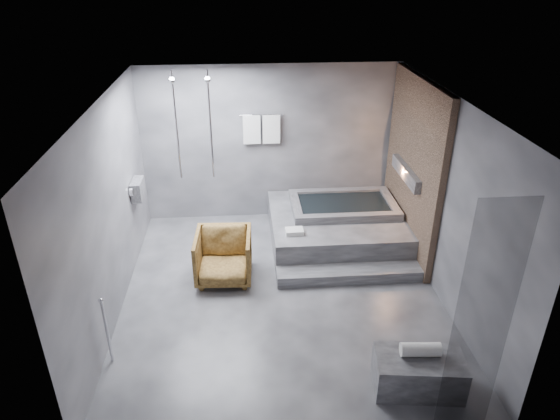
{
  "coord_description": "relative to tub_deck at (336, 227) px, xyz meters",
  "views": [
    {
      "loc": [
        -0.49,
        -5.9,
        4.37
      ],
      "look_at": [
        0.0,
        0.3,
        1.2
      ],
      "focal_mm": 32.0,
      "sensor_mm": 36.0,
      "label": 1
    }
  ],
  "objects": [
    {
      "name": "driftwood_chair",
      "position": [
        -1.88,
        -1.0,
        0.13
      ],
      "size": [
        0.86,
        0.88,
        0.76
      ],
      "primitive_type": "imported",
      "rotation": [
        0.0,
        0.0,
        -0.05
      ],
      "color": "#462D11",
      "rests_on": "ground"
    },
    {
      "name": "deck_towel",
      "position": [
        -0.78,
        -0.6,
        0.29
      ],
      "size": [
        0.29,
        0.21,
        0.07
      ],
      "primitive_type": "cube",
      "rotation": [
        0.0,
        0.0,
        0.04
      ],
      "color": "silver",
      "rests_on": "tub_deck"
    },
    {
      "name": "rolled_towel",
      "position": [
        0.34,
        -3.3,
        0.27
      ],
      "size": [
        0.45,
        0.19,
        0.16
      ],
      "primitive_type": "cylinder",
      "rotation": [
        0.0,
        1.57,
        -0.07
      ],
      "color": "white",
      "rests_on": "concrete_bench"
    },
    {
      "name": "tub_deck",
      "position": [
        0.0,
        0.0,
        0.0
      ],
      "size": [
        2.2,
        2.0,
        0.5
      ],
      "primitive_type": "cube",
      "color": "#37383A",
      "rests_on": "ground"
    },
    {
      "name": "concrete_bench",
      "position": [
        0.33,
        -3.35,
        -0.03
      ],
      "size": [
        1.03,
        0.65,
        0.44
      ],
      "primitive_type": "cube",
      "rotation": [
        0.0,
        0.0,
        -0.13
      ],
      "color": "#343437",
      "rests_on": "ground"
    },
    {
      "name": "room",
      "position": [
        -0.65,
        -1.21,
        1.48
      ],
      "size": [
        5.0,
        5.04,
        2.82
      ],
      "color": "#323235",
      "rests_on": "ground"
    },
    {
      "name": "tub_step",
      "position": [
        0.0,
        -1.18,
        -0.16
      ],
      "size": [
        2.2,
        0.36,
        0.18
      ],
      "primitive_type": "cube",
      "color": "#37383A",
      "rests_on": "ground"
    }
  ]
}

